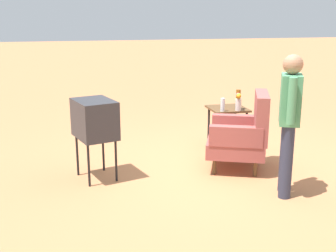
{
  "coord_description": "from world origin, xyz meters",
  "views": [
    {
      "loc": [
        5.24,
        -2.07,
        2.06
      ],
      "look_at": [
        0.0,
        -0.76,
        0.65
      ],
      "focal_mm": 45.8,
      "sensor_mm": 36.0,
      "label": 1
    }
  ],
  "objects_px": {
    "person_standing": "(289,117)",
    "bottle_short_clear": "(223,105)",
    "flower_vase": "(238,101)",
    "tv_on_stand": "(95,119)",
    "armchair": "(244,134)",
    "bottle_tall_amber": "(238,99)",
    "side_table": "(227,114)"
  },
  "relations": [
    {
      "from": "bottle_tall_amber",
      "to": "bottle_short_clear",
      "type": "bearing_deg",
      "value": -72.86
    },
    {
      "from": "armchair",
      "to": "side_table",
      "type": "distance_m",
      "value": 0.93
    },
    {
      "from": "armchair",
      "to": "bottle_short_clear",
      "type": "relative_size",
      "value": 5.3
    },
    {
      "from": "side_table",
      "to": "bottle_short_clear",
      "type": "distance_m",
      "value": 0.34
    },
    {
      "from": "armchair",
      "to": "bottle_tall_amber",
      "type": "bearing_deg",
      "value": 162.92
    },
    {
      "from": "bottle_short_clear",
      "to": "flower_vase",
      "type": "bearing_deg",
      "value": 87.74
    },
    {
      "from": "bottle_tall_amber",
      "to": "bottle_short_clear",
      "type": "xyz_separation_m",
      "value": [
        0.09,
        -0.28,
        -0.05
      ]
    },
    {
      "from": "side_table",
      "to": "bottle_short_clear",
      "type": "relative_size",
      "value": 3.29
    },
    {
      "from": "armchair",
      "to": "person_standing",
      "type": "bearing_deg",
      "value": 8.06
    },
    {
      "from": "person_standing",
      "to": "tv_on_stand",
      "type": "bearing_deg",
      "value": -116.63
    },
    {
      "from": "armchair",
      "to": "person_standing",
      "type": "distance_m",
      "value": 1.03
    },
    {
      "from": "bottle_short_clear",
      "to": "flower_vase",
      "type": "distance_m",
      "value": 0.25
    },
    {
      "from": "side_table",
      "to": "bottle_short_clear",
      "type": "height_order",
      "value": "bottle_short_clear"
    },
    {
      "from": "flower_vase",
      "to": "tv_on_stand",
      "type": "bearing_deg",
      "value": -75.51
    },
    {
      "from": "tv_on_stand",
      "to": "bottle_tall_amber",
      "type": "relative_size",
      "value": 3.43
    },
    {
      "from": "bottle_tall_amber",
      "to": "flower_vase",
      "type": "relative_size",
      "value": 1.13
    },
    {
      "from": "bottle_short_clear",
      "to": "flower_vase",
      "type": "relative_size",
      "value": 0.75
    },
    {
      "from": "bottle_short_clear",
      "to": "person_standing",
      "type": "bearing_deg",
      "value": 5.95
    },
    {
      "from": "person_standing",
      "to": "bottle_short_clear",
      "type": "distance_m",
      "value": 1.64
    },
    {
      "from": "armchair",
      "to": "bottle_tall_amber",
      "type": "height_order",
      "value": "armchair"
    },
    {
      "from": "bottle_short_clear",
      "to": "flower_vase",
      "type": "height_order",
      "value": "flower_vase"
    },
    {
      "from": "side_table",
      "to": "bottle_short_clear",
      "type": "xyz_separation_m",
      "value": [
        0.22,
        -0.17,
        0.2
      ]
    },
    {
      "from": "person_standing",
      "to": "bottle_short_clear",
      "type": "xyz_separation_m",
      "value": [
        -1.62,
        -0.17,
        -0.18
      ]
    },
    {
      "from": "armchair",
      "to": "person_standing",
      "type": "xyz_separation_m",
      "value": [
        0.92,
        0.13,
        0.44
      ]
    },
    {
      "from": "armchair",
      "to": "bottle_tall_amber",
      "type": "relative_size",
      "value": 3.53
    },
    {
      "from": "person_standing",
      "to": "flower_vase",
      "type": "xyz_separation_m",
      "value": [
        -1.61,
        0.08,
        -0.13
      ]
    },
    {
      "from": "person_standing",
      "to": "bottle_short_clear",
      "type": "bearing_deg",
      "value": -174.05
    },
    {
      "from": "armchair",
      "to": "tv_on_stand",
      "type": "xyz_separation_m",
      "value": [
        -0.13,
        -1.97,
        0.28
      ]
    },
    {
      "from": "armchair",
      "to": "side_table",
      "type": "bearing_deg",
      "value": 171.89
    },
    {
      "from": "side_table",
      "to": "person_standing",
      "type": "bearing_deg",
      "value": -0.04
    },
    {
      "from": "armchair",
      "to": "bottle_short_clear",
      "type": "distance_m",
      "value": 0.75
    },
    {
      "from": "tv_on_stand",
      "to": "person_standing",
      "type": "distance_m",
      "value": 2.35
    }
  ]
}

